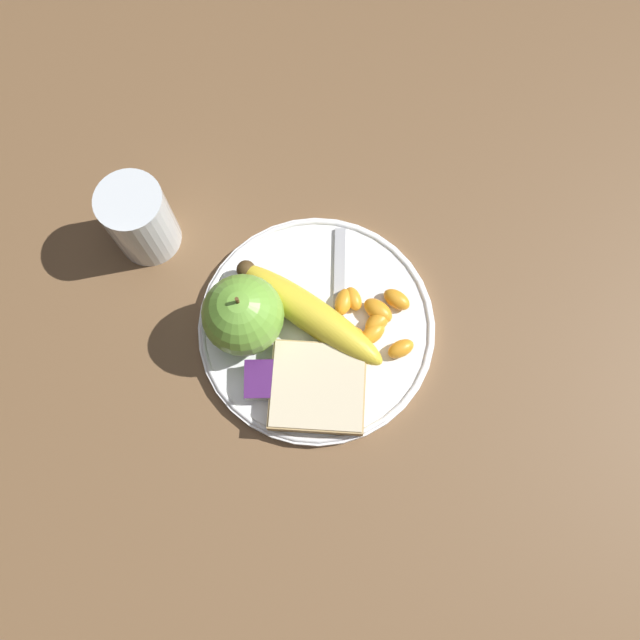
{
  "coord_description": "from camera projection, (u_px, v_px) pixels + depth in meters",
  "views": [
    {
      "loc": [
        -0.0,
        -0.19,
        0.65
      ],
      "look_at": [
        0.0,
        0.0,
        0.03
      ],
      "focal_mm": 35.0,
      "sensor_mm": 36.0,
      "label": 1
    }
  ],
  "objects": [
    {
      "name": "orange_segment_4",
      "position": [
        363.0,
        353.0,
        0.65
      ],
      "size": [
        0.02,
        0.03,
        0.01
      ],
      "color": "orange",
      "rests_on": "plate"
    },
    {
      "name": "orange_segment_3",
      "position": [
        353.0,
        334.0,
        0.66
      ],
      "size": [
        0.03,
        0.02,
        0.02
      ],
      "color": "orange",
      "rests_on": "plate"
    },
    {
      "name": "orange_segment_2",
      "position": [
        381.0,
        310.0,
        0.66
      ],
      "size": [
        0.04,
        0.04,
        0.02
      ],
      "color": "orange",
      "rests_on": "plate"
    },
    {
      "name": "orange_segment_5",
      "position": [
        381.0,
        324.0,
        0.66
      ],
      "size": [
        0.04,
        0.04,
        0.02
      ],
      "color": "orange",
      "rests_on": "plate"
    },
    {
      "name": "ground_plane",
      "position": [
        320.0,
        329.0,
        0.68
      ],
      "size": [
        3.0,
        3.0,
        0.0
      ],
      "primitive_type": "plane",
      "color": "brown"
    },
    {
      "name": "fork",
      "position": [
        342.0,
        323.0,
        0.67
      ],
      "size": [
        0.03,
        0.19,
        0.0
      ],
      "rotation": [
        0.0,
        0.0,
        10.95
      ],
      "color": "#B2B2B7",
      "rests_on": "plate"
    },
    {
      "name": "plate",
      "position": [
        320.0,
        327.0,
        0.67
      ],
      "size": [
        0.25,
        0.25,
        0.01
      ],
      "color": "white",
      "rests_on": "ground_plane"
    },
    {
      "name": "banana",
      "position": [
        311.0,
        312.0,
        0.65
      ],
      "size": [
        0.17,
        0.14,
        0.04
      ],
      "color": "yellow",
      "rests_on": "plate"
    },
    {
      "name": "orange_segment_0",
      "position": [
        350.0,
        363.0,
        0.65
      ],
      "size": [
        0.02,
        0.03,
        0.02
      ],
      "color": "orange",
      "rests_on": "plate"
    },
    {
      "name": "bread_slice",
      "position": [
        322.0,
        387.0,
        0.64
      ],
      "size": [
        0.1,
        0.1,
        0.02
      ],
      "color": "tan",
      "rests_on": "plate"
    },
    {
      "name": "orange_segment_1",
      "position": [
        357.0,
        299.0,
        0.67
      ],
      "size": [
        0.02,
        0.03,
        0.02
      ],
      "color": "orange",
      "rests_on": "plate"
    },
    {
      "name": "orange_segment_6",
      "position": [
        400.0,
        299.0,
        0.67
      ],
      "size": [
        0.04,
        0.03,
        0.02
      ],
      "color": "orange",
      "rests_on": "plate"
    },
    {
      "name": "orange_segment_9",
      "position": [
        376.0,
        333.0,
        0.66
      ],
      "size": [
        0.04,
        0.03,
        0.02
      ],
      "color": "orange",
      "rests_on": "plate"
    },
    {
      "name": "juice_glass",
      "position": [
        144.0,
        221.0,
        0.67
      ],
      "size": [
        0.07,
        0.07,
        0.09
      ],
      "color": "silver",
      "rests_on": "ground_plane"
    },
    {
      "name": "orange_segment_8",
      "position": [
        404.0,
        349.0,
        0.65
      ],
      "size": [
        0.03,
        0.03,
        0.02
      ],
      "color": "orange",
      "rests_on": "plate"
    },
    {
      "name": "apple",
      "position": [
        247.0,
        315.0,
        0.63
      ],
      "size": [
        0.08,
        0.08,
        0.09
      ],
      "color": "#72B23D",
      "rests_on": "plate"
    },
    {
      "name": "jam_packet",
      "position": [
        272.0,
        380.0,
        0.64
      ],
      "size": [
        0.05,
        0.04,
        0.02
      ],
      "color": "silver",
      "rests_on": "plate"
    },
    {
      "name": "orange_segment_7",
      "position": [
        347.0,
        302.0,
        0.67
      ],
      "size": [
        0.02,
        0.03,
        0.02
      ],
      "color": "orange",
      "rests_on": "plate"
    }
  ]
}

